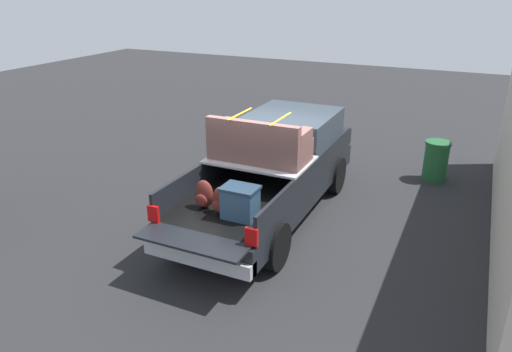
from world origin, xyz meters
name	(u,v)px	position (x,y,z in m)	size (l,w,h in m)	color
ground_plane	(268,215)	(0.00, 0.00, 0.00)	(40.00, 40.00, 0.00)	#262628
pickup_truck	(276,166)	(0.37, 0.00, 0.97)	(6.05, 2.06, 2.23)	black
trash_can	(436,161)	(3.48, -2.88, 0.50)	(0.60, 0.60, 0.98)	#1E592D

